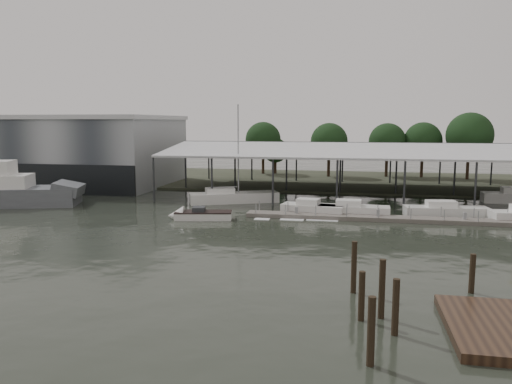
# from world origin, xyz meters

# --- Properties ---
(ground) EXTENTS (200.00, 200.00, 0.00)m
(ground) POSITION_xyz_m (0.00, 0.00, 0.00)
(ground) COLOR #262B23
(ground) RESTS_ON ground
(land_strip_far) EXTENTS (140.00, 30.00, 0.30)m
(land_strip_far) POSITION_xyz_m (0.00, 42.00, 0.10)
(land_strip_far) COLOR #3D4131
(land_strip_far) RESTS_ON ground
(land_strip_west) EXTENTS (20.00, 40.00, 0.30)m
(land_strip_west) POSITION_xyz_m (-40.00, 30.00, 0.10)
(land_strip_west) COLOR #3D4131
(land_strip_west) RESTS_ON ground
(storage_warehouse) EXTENTS (24.50, 20.50, 10.50)m
(storage_warehouse) POSITION_xyz_m (-28.00, 29.94, 5.29)
(storage_warehouse) COLOR #91969A
(storage_warehouse) RESTS_ON ground
(covered_boat_shed) EXTENTS (58.24, 24.00, 6.96)m
(covered_boat_shed) POSITION_xyz_m (17.00, 28.00, 6.13)
(covered_boat_shed) COLOR silver
(covered_boat_shed) RESTS_ON ground
(trawler_dock) EXTENTS (3.00, 18.00, 0.50)m
(trawler_dock) POSITION_xyz_m (-30.00, 14.00, 0.25)
(trawler_dock) COLOR slate
(trawler_dock) RESTS_ON ground
(floating_dock) EXTENTS (28.00, 2.00, 1.40)m
(floating_dock) POSITION_xyz_m (15.00, 10.00, 0.20)
(floating_dock) COLOR slate
(floating_dock) RESTS_ON ground
(grey_trawler) EXTENTS (17.05, 9.36, 8.84)m
(grey_trawler) POSITION_xyz_m (-27.41, 10.44, 1.58)
(grey_trawler) COLOR #5A5E63
(grey_trawler) RESTS_ON ground
(white_sailboat) EXTENTS (10.69, 6.61, 11.79)m
(white_sailboat) POSITION_xyz_m (-2.56, 17.71, 0.64)
(white_sailboat) COLOR silver
(white_sailboat) RESTS_ON ground
(speedboat_underway) EXTENTS (17.17, 5.21, 2.00)m
(speedboat_underway) POSITION_xyz_m (-3.42, 7.02, 0.39)
(speedboat_underway) COLOR silver
(speedboat_underway) RESTS_ON ground
(moored_cruiser_0) EXTENTS (6.73, 3.28, 1.70)m
(moored_cruiser_0) POSITION_xyz_m (7.43, 11.78, 0.61)
(moored_cruiser_0) COLOR silver
(moored_cruiser_0) RESTS_ON ground
(moored_cruiser_1) EXTENTS (7.32, 2.42, 1.70)m
(moored_cruiser_1) POSITION_xyz_m (11.56, 11.92, 0.61)
(moored_cruiser_1) COLOR silver
(moored_cruiser_1) RESTS_ON ground
(moored_cruiser_2) EXTENTS (8.39, 3.09, 1.70)m
(moored_cruiser_2) POSITION_xyz_m (20.76, 13.12, 0.61)
(moored_cruiser_2) COLOR silver
(moored_cruiser_2) RESTS_ON ground
(mooring_pilings) EXTENTS (6.84, 10.12, 3.56)m
(mooring_pilings) POSITION_xyz_m (13.44, -15.21, 1.05)
(mooring_pilings) COLOR #2D2416
(mooring_pilings) RESTS_ON ground
(horizon_tree_line) EXTENTS (67.35, 9.22, 11.10)m
(horizon_tree_line) POSITION_xyz_m (22.72, 47.97, 6.21)
(horizon_tree_line) COLOR black
(horizon_tree_line) RESTS_ON ground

